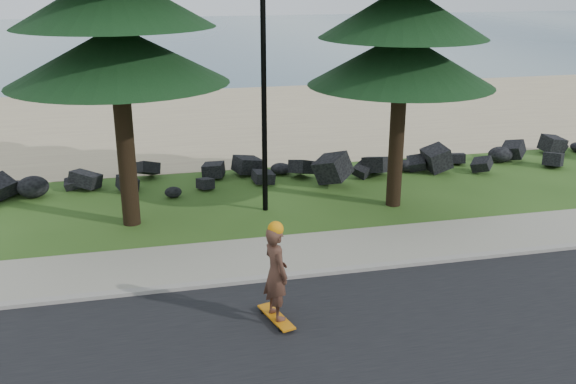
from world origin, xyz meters
name	(u,v)px	position (x,y,z in m)	size (l,w,h in m)	color
ground	(293,259)	(0.00, 0.00, 0.00)	(160.00, 160.00, 0.00)	#294A17
road	(359,376)	(0.00, -4.50, 0.01)	(160.00, 7.00, 0.02)	black
kerb	(303,275)	(0.00, -0.90, 0.05)	(160.00, 0.20, 0.10)	gray
sidewalk	(291,254)	(0.00, 0.20, 0.04)	(160.00, 2.00, 0.08)	#9C9683
beach_sand	(215,119)	(0.00, 14.50, 0.01)	(160.00, 15.00, 0.01)	tan
ocean	(169,37)	(0.00, 51.00, 0.00)	(160.00, 58.00, 0.01)	#3C6073
seawall_boulders	(250,183)	(0.00, 5.60, 0.00)	(60.00, 2.40, 1.10)	black
lamp_post	(263,54)	(0.00, 3.20, 4.13)	(0.25, 0.14, 8.14)	black
skateboarder	(276,273)	(-0.93, -2.56, 0.99)	(0.57, 1.08, 1.96)	#C66F0B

